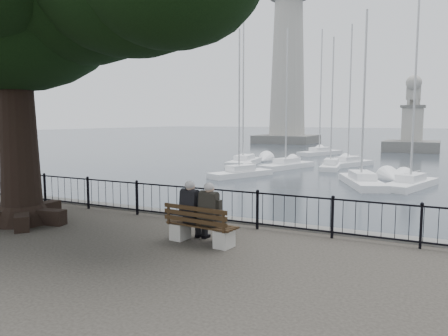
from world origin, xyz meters
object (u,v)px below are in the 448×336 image
Objects in this scene: bench at (200,230)px; person_left at (194,213)px; lighthouse at (288,70)px; person_right at (213,216)px; lion_monument at (412,132)px.

person_left is at bearing 153.48° from bench.
person_left is 0.05× the size of lighthouse.
person_right is 0.05× the size of lighthouse.
person_right reaches higher than bench.
bench is 0.06× the size of lighthouse.
bench is at bearing -26.52° from person_left.
person_right is at bearing 14.13° from bench.
lion_monument is at bearing 87.74° from person_left.
lighthouse is 25.28m from lion_monument.
lion_monument reaches higher than person_left.
person_left is 49.23m from lion_monument.
person_left is at bearing -92.26° from lion_monument.
lighthouse reaches higher than person_right.
person_left is 1.00× the size of person_right.
person_right is 64.91m from lighthouse.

